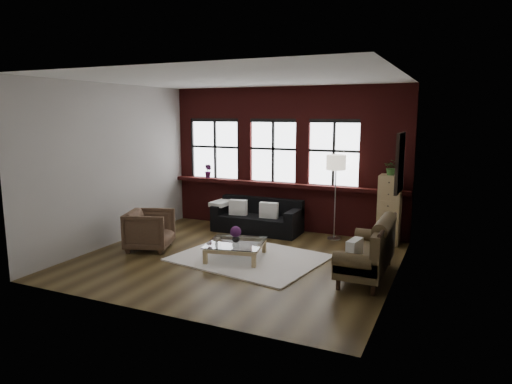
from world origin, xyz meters
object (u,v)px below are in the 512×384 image
at_px(dark_sofa, 257,216).
at_px(coffee_table, 236,251).
at_px(armchair, 150,230).
at_px(vase, 236,238).
at_px(floor_lamp, 335,194).
at_px(vintage_settee, 366,249).
at_px(drawer_chest, 389,210).

bearing_deg(dark_sofa, coffee_table, -76.97).
bearing_deg(armchair, dark_sofa, -53.16).
bearing_deg(vase, coffee_table, 45.00).
distance_m(coffee_table, floor_lamp, 2.56).
height_order(armchair, coffee_table, armchair).
xyz_separation_m(dark_sofa, vintage_settee, (2.76, -1.85, 0.11)).
height_order(coffee_table, vase, vase).
relative_size(vase, drawer_chest, 0.11).
height_order(vintage_settee, armchair, vintage_settee).
bearing_deg(floor_lamp, drawer_chest, 6.14).
distance_m(coffee_table, drawer_chest, 3.27).
distance_m(dark_sofa, coffee_table, 1.99).
distance_m(dark_sofa, floor_lamp, 1.83).
height_order(coffee_table, drawer_chest, drawer_chest).
bearing_deg(drawer_chest, vase, -137.11).
xyz_separation_m(armchair, floor_lamp, (3.08, 2.19, 0.58)).
height_order(dark_sofa, floor_lamp, floor_lamp).
height_order(vase, drawer_chest, drawer_chest).
height_order(vintage_settee, vase, vintage_settee).
bearing_deg(floor_lamp, vintage_settee, -62.35).
xyz_separation_m(dark_sofa, floor_lamp, (1.72, 0.15, 0.61)).
xyz_separation_m(vase, floor_lamp, (1.27, 2.08, 0.56)).
distance_m(dark_sofa, vase, 1.98).
distance_m(armchair, drawer_chest, 4.78).
relative_size(dark_sofa, coffee_table, 1.97).
height_order(dark_sofa, vintage_settee, vintage_settee).
xyz_separation_m(dark_sofa, vase, (0.45, -1.93, 0.05)).
xyz_separation_m(armchair, drawer_chest, (4.17, 2.31, 0.32)).
relative_size(coffee_table, vase, 6.53).
xyz_separation_m(vase, drawer_chest, (2.36, 2.19, 0.30)).
height_order(dark_sofa, vase, dark_sofa).
distance_m(armchair, floor_lamp, 3.83).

